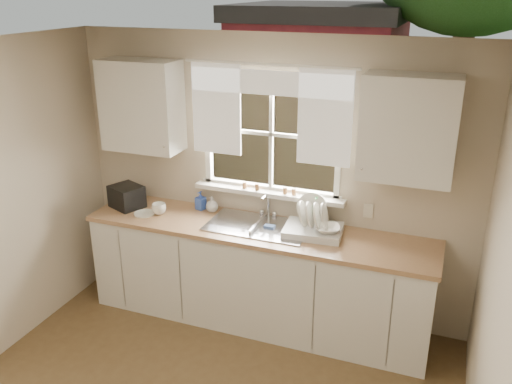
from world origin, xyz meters
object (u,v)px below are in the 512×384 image
at_px(dish_rack, 313,226).
at_px(cup, 159,209).
at_px(soap_bottle_a, 316,212).
at_px(black_appliance, 127,197).

relative_size(dish_rack, cup, 3.93).
height_order(soap_bottle_a, black_appliance, soap_bottle_a).
relative_size(soap_bottle_a, black_appliance, 1.00).
bearing_deg(soap_bottle_a, dish_rack, -86.49).
bearing_deg(dish_rack, cup, -176.16).
relative_size(soap_bottle_a, cup, 2.19).
distance_m(soap_bottle_a, cup, 1.42).
xyz_separation_m(dish_rack, black_appliance, (-1.77, -0.05, 0.03)).
bearing_deg(cup, dish_rack, -19.30).
height_order(soap_bottle_a, cup, soap_bottle_a).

